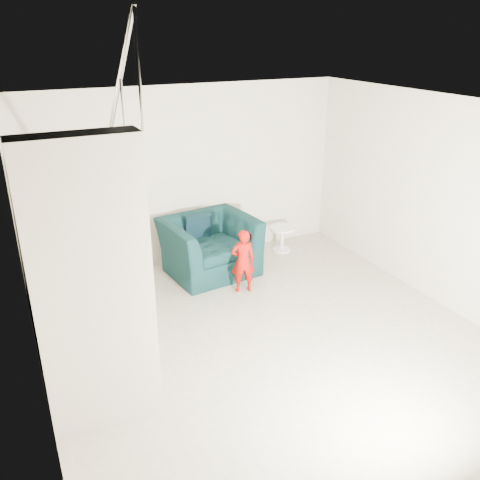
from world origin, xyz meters
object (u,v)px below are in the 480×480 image
at_px(armchair, 209,246).
at_px(toddler, 243,261).
at_px(side_table, 282,235).
at_px(staircase, 81,288).

height_order(armchair, toddler, toddler).
relative_size(side_table, staircase, 0.12).
distance_m(toddler, side_table, 1.54).
height_order(armchair, staircase, staircase).
bearing_deg(armchair, toddler, -83.49).
bearing_deg(toddler, armchair, -61.78).
bearing_deg(armchair, side_table, 1.33).
relative_size(armchair, side_table, 3.05).
distance_m(armchair, staircase, 2.66).
height_order(toddler, staircase, staircase).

